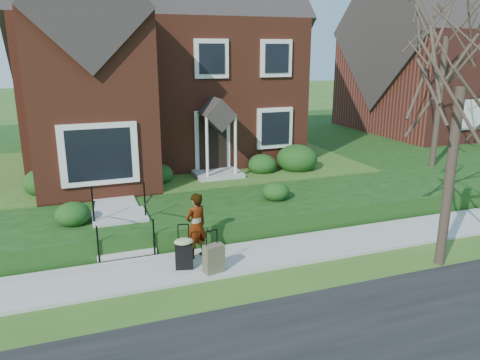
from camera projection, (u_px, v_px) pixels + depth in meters
name	position (u px, v px, depth m)	size (l,w,h in m)	color
ground	(238.00, 260.00, 11.27)	(120.00, 120.00, 0.00)	#2D5119
sidewalk	(238.00, 258.00, 11.26)	(60.00, 1.60, 0.08)	#9E9B93
terrace	(239.00, 149.00, 22.37)	(44.00, 20.00, 0.60)	#15350E
walkway	(110.00, 189.00, 14.80)	(1.20, 6.00, 0.06)	#9E9B93
main_house	(150.00, 40.00, 18.48)	(10.40, 10.20, 9.40)	maroon
neighbour_house	(448.00, 43.00, 25.11)	(9.40, 8.00, 9.20)	maroon
front_steps	(122.00, 228.00, 11.99)	(1.40, 2.02, 1.50)	#9E9B93
foundation_shrubs	(209.00, 169.00, 15.70)	(10.04, 4.24, 1.06)	black
woman	(196.00, 226.00, 11.05)	(0.58, 0.38, 1.60)	#999999
suitcase_black	(184.00, 252.00, 10.56)	(0.51, 0.45, 1.05)	black
suitcase_olive	(214.00, 258.00, 10.41)	(0.49, 0.34, 0.98)	brown
tree_verge	(463.00, 69.00, 9.89)	(4.51, 4.51, 6.45)	#47372B
tree_gap	(448.00, 23.00, 16.55)	(5.21, 5.21, 7.44)	#47372B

